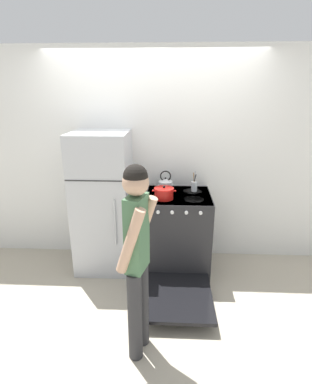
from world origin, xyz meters
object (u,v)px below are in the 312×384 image
Objects in this scene: refrigerator at (103,203)px; dutch_oven_pot at (164,193)px; stove_range at (178,234)px; tea_kettle at (166,185)px; person at (137,254)px; utensil_jar at (194,186)px.

refrigerator is 0.75m from dutch_oven_pot.
tea_kettle is (-0.15, 0.18, 0.55)m from stove_range.
person is at bearing -97.52° from tea_kettle.
utensil_jar is (0.18, 0.18, 0.54)m from stove_range.
person is (0.54, -1.28, 0.09)m from refrigerator.
tea_kettle is at bearing 8.80° from refrigerator.
stove_range is 5.58× the size of dutch_oven_pot.
utensil_jar is 0.15× the size of person.
refrigerator is 6.73× the size of utensil_jar.
tea_kettle reaches higher than dutch_oven_pot.
utensil_jar is at bearing 44.95° from stove_range.
person reaches higher than stove_range.
tea_kettle is 1.01× the size of utensil_jar.
refrigerator is 1.08m from utensil_jar.
utensil_jar is at bearing 6.40° from refrigerator.
utensil_jar is (0.35, 0.28, 0.00)m from dutch_oven_pot.
refrigerator is at bearing 37.81° from person.
dutch_oven_pot is at bearing -149.14° from stove_range.
dutch_oven_pot is 1.06× the size of tea_kettle.
stove_range is at bearing -135.05° from utensil_jar.
refrigerator is 6.33× the size of dutch_oven_pot.
tea_kettle is (0.01, 0.27, 0.01)m from dutch_oven_pot.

